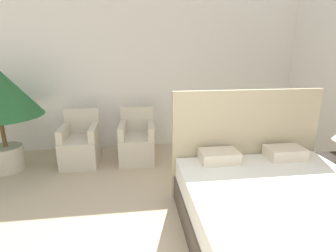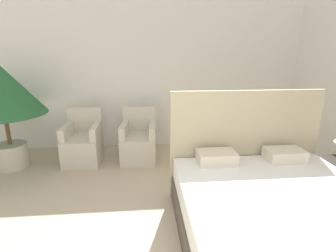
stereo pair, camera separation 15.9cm
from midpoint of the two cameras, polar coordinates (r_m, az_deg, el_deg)
wall_back at (r=5.08m, az=-6.40°, el=11.54°), size 10.00×0.06×2.90m
bed at (r=2.95m, az=21.79°, el=-16.80°), size 1.92×2.01×1.40m
armchair_near_window_left at (r=4.69m, az=-19.41°, el=-4.25°), size 0.60×0.68×0.89m
armchair_near_window_right at (r=4.58m, az=-7.69°, el=-3.90°), size 0.62×0.71×0.89m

